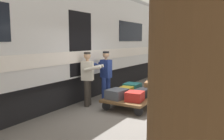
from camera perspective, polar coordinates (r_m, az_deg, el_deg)
The scene contains 12 objects.
ground_plane at distance 6.71m, azimuth 7.07°, elevation -10.69°, with size 60.00×60.00×0.00m, color slate.
train_car at distance 8.46m, azimuth -15.73°, elevation 6.98°, with size 3.03×20.96×4.00m.
luggage_cart at distance 7.36m, azimuth 5.25°, elevation -6.71°, with size 1.31×1.94×0.34m.
suitcase_yellow_case at distance 7.45m, azimuth 3.22°, elevation -5.18°, with size 0.38×0.62×0.25m, color gold.
suitcase_maroon_trunk at distance 7.70m, azimuth 8.96°, elevation -5.18°, with size 0.44×0.63×0.16m, color maroon.
suitcase_red_plastic at distance 6.72m, azimuth 5.60°, elevation -6.45°, with size 0.46×0.49×0.27m, color #AD231E.
suitcase_teal_softside at distance 7.91m, azimuth 5.00°, elevation -4.29°, with size 0.50×0.51×0.29m, color #1E666B.
suitcase_black_hardshell at distance 7.20m, azimuth 7.39°, elevation -5.64°, with size 0.36×0.57×0.25m, color black.
suitcase_slate_roller at distance 6.98m, azimuth 1.20°, elevation -5.88°, with size 0.50×0.60×0.28m, color #4C515B.
suitcase_brown_leather at distance 7.66m, azimuth 9.28°, elevation -3.74°, with size 0.32×0.47×0.23m, color brown.
porter_in_overalls at distance 7.84m, azimuth -1.59°, elevation -1.08°, with size 0.71×0.52×1.70m.
porter_by_door at distance 7.33m, azimuth -5.87°, elevation -1.70°, with size 0.73×0.57×1.70m.
Camera 1 is at (-2.51, 5.87, 2.05)m, focal length 37.32 mm.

